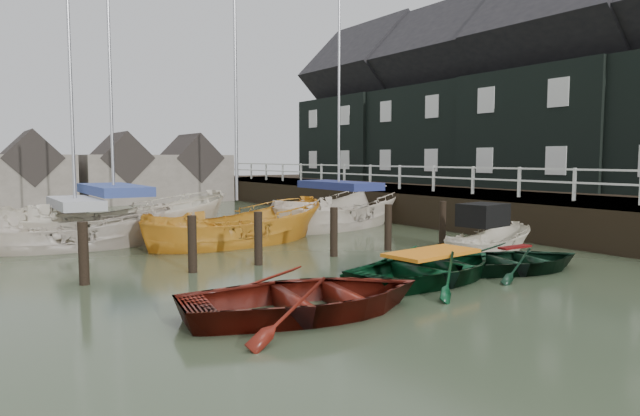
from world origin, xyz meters
TOP-DOWN VIEW (x-y plane):
  - ground at (0.00, 0.00)m, footprint 120.00×120.00m
  - pier at (9.48, 10.00)m, footprint 3.04×32.00m
  - land_strip at (15.00, 10.00)m, footprint 14.00×38.00m
  - quay_houses at (14.99, 8.66)m, footprint 6.52×28.14m
  - mooring_pilings at (-1.11, 3.00)m, footprint 13.72×0.22m
  - far_sheds at (0.83, 26.00)m, footprint 14.00×4.08m
  - rowboat_red at (-2.65, -1.77)m, footprint 5.03×3.97m
  - rowboat_green at (1.20, -0.93)m, footprint 4.69×3.61m
  - rowboat_dkgreen at (3.77, -1.19)m, footprint 4.40×3.60m
  - motorboat at (4.86, 0.60)m, footprint 3.85×1.94m
  - sailboat_a at (-4.66, 8.66)m, footprint 6.17×2.69m
  - sailboat_b at (-3.34, 9.29)m, footprint 7.85×3.36m
  - sailboat_c at (-0.05, 6.76)m, footprint 6.92×3.27m
  - sailboat_d at (5.37, 8.71)m, footprint 7.91×4.85m

SIDE VIEW (x-z plane):
  - ground at x=0.00m, z-range 0.00..0.00m
  - land_strip at x=15.00m, z-range -0.75..0.75m
  - rowboat_red at x=-2.65m, z-range -0.47..0.47m
  - rowboat_green at x=1.20m, z-range -0.45..0.45m
  - rowboat_dkgreen at x=3.77m, z-range -0.40..0.40m
  - sailboat_c at x=-0.05m, z-range -5.36..5.38m
  - sailboat_b at x=-3.34m, z-range -5.66..5.77m
  - sailboat_d at x=5.37m, z-range -6.42..6.54m
  - sailboat_a at x=-4.66m, z-range -5.02..5.14m
  - motorboat at x=4.86m, z-range -0.98..1.23m
  - mooring_pilings at x=-1.11m, z-range -0.40..1.40m
  - pier at x=9.48m, z-range -0.64..2.06m
  - far_sheds at x=0.83m, z-range -0.34..4.06m
  - quay_houses at x=14.99m, z-range 0.68..10.68m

